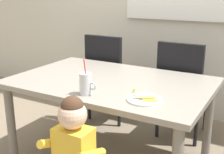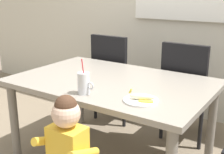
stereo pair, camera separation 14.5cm
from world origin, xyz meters
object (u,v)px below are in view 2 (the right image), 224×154
Objects in this scene: dining_chair_left at (115,73)px; toddler_standing at (67,145)px; milk_cup at (84,84)px; peeled_banana at (142,97)px; dining_chair_right at (187,86)px; snack_plate at (141,100)px; dining_table at (112,90)px.

toddler_standing is at bearing 112.62° from dining_chair_left.
dining_chair_left reaches higher than toddler_standing.
milk_cup is (0.46, -1.10, 0.24)m from dining_chair_left.
peeled_banana is at bearing 130.69° from dining_chair_left.
dining_chair_right is at bearing 71.45° from milk_cup.
dining_chair_right is at bearing 92.73° from peeled_banana.
dining_chair_right is at bearing 92.15° from snack_plate.
dining_table is 1.63× the size of dining_chair_left.
dining_chair_right is 1.00m from snack_plate.
dining_chair_left is at bearing 112.73° from milk_cup.
dining_chair_right is (0.38, 0.69, -0.10)m from dining_table.
snack_plate is (0.04, -0.99, 0.18)m from dining_chair_right.
milk_cup reaches higher than peeled_banana.
dining_chair_right is at bearing 178.46° from dining_chair_left.
dining_chair_right is 5.47× the size of peeled_banana.
toddler_standing is (0.16, -0.72, -0.11)m from dining_table.
dining_chair_left is 4.17× the size of snack_plate.
peeled_banana is at bearing -34.26° from dining_table.
dining_chair_left is 1.15× the size of toddler_standing.
dining_chair_right is 4.17× the size of snack_plate.
peeled_banana is at bearing 57.87° from toddler_standing.
milk_cup is at bearing 112.25° from toddler_standing.
dining_chair_right is 1.16m from milk_cup.
toddler_standing reaches higher than snack_plate.
toddler_standing is 0.45m from milk_cup.
peeled_banana is at bearing -1.67° from snack_plate.
dining_chair_left is at bearing 121.50° from dining_table.
dining_chair_left is at bearing 130.69° from peeled_banana.
dining_table is at bearing 145.74° from peeled_banana.
peeled_banana is at bearing 92.73° from dining_chair_right.
dining_chair_left is 1.35m from peeled_banana.
toddler_standing is at bearing 81.09° from dining_chair_right.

